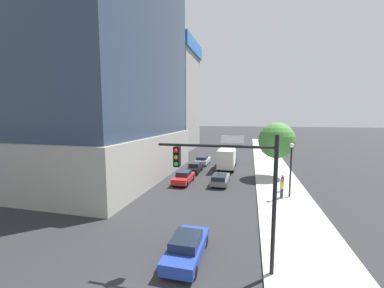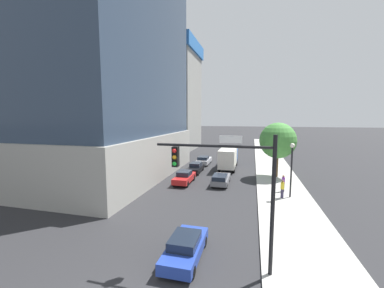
{
  "view_description": "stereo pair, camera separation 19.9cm",
  "coord_description": "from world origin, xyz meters",
  "px_view_note": "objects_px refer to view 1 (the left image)",
  "views": [
    {
      "loc": [
        5.1,
        -6.63,
        7.93
      ],
      "look_at": [
        0.31,
        12.76,
        5.65
      ],
      "focal_mm": 22.08,
      "sensor_mm": 36.0,
      "label": 1
    },
    {
      "loc": [
        5.29,
        -6.58,
        7.93
      ],
      "look_at": [
        0.31,
        12.76,
        5.65
      ],
      "focal_mm": 22.08,
      "sensor_mm": 36.0,
      "label": 2
    }
  ],
  "objects_px": {
    "street_lamp": "(291,161)",
    "street_tree": "(277,141)",
    "car_silver": "(203,160)",
    "pedestrian_yellow_shirt": "(282,188)",
    "box_truck": "(227,157)",
    "car_red": "(184,177)",
    "pedestrian_purple_shirt": "(282,183)",
    "car_black": "(195,168)",
    "car_blue": "(187,247)",
    "construction_building": "(165,91)",
    "car_gray": "(220,179)",
    "traffic_light_pole": "(233,178)"
  },
  "relations": [
    {
      "from": "traffic_light_pole",
      "to": "car_black",
      "type": "xyz_separation_m",
      "value": [
        -6.85,
        20.86,
        -4.23
      ]
    },
    {
      "from": "car_blue",
      "to": "street_tree",
      "type": "bearing_deg",
      "value": 71.69
    },
    {
      "from": "car_gray",
      "to": "pedestrian_yellow_shirt",
      "type": "distance_m",
      "value": 7.28
    },
    {
      "from": "street_tree",
      "to": "pedestrian_yellow_shirt",
      "type": "distance_m",
      "value": 9.31
    },
    {
      "from": "car_red",
      "to": "traffic_light_pole",
      "type": "bearing_deg",
      "value": -65.56
    },
    {
      "from": "car_gray",
      "to": "car_silver",
      "type": "xyz_separation_m",
      "value": [
        -4.34,
        11.33,
        0.02
      ]
    },
    {
      "from": "box_truck",
      "to": "car_black",
      "type": "bearing_deg",
      "value": -141.56
    },
    {
      "from": "car_black",
      "to": "street_tree",
      "type": "bearing_deg",
      "value": -1.71
    },
    {
      "from": "car_red",
      "to": "pedestrian_purple_shirt",
      "type": "xyz_separation_m",
      "value": [
        11.07,
        -0.95,
        0.32
      ]
    },
    {
      "from": "traffic_light_pole",
      "to": "car_blue",
      "type": "bearing_deg",
      "value": 170.36
    },
    {
      "from": "car_black",
      "to": "pedestrian_purple_shirt",
      "type": "xyz_separation_m",
      "value": [
        11.07,
        -6.74,
        0.36
      ]
    },
    {
      "from": "street_lamp",
      "to": "pedestrian_yellow_shirt",
      "type": "distance_m",
      "value": 2.75
    },
    {
      "from": "construction_building",
      "to": "car_silver",
      "type": "xyz_separation_m",
      "value": [
        13.48,
        -18.48,
        -13.7
      ]
    },
    {
      "from": "street_lamp",
      "to": "street_tree",
      "type": "xyz_separation_m",
      "value": [
        -0.54,
        8.06,
        1.24
      ]
    },
    {
      "from": "street_tree",
      "to": "pedestrian_yellow_shirt",
      "type": "bearing_deg",
      "value": -91.64
    },
    {
      "from": "car_gray",
      "to": "traffic_light_pole",
      "type": "bearing_deg",
      "value": -80.79
    },
    {
      "from": "street_tree",
      "to": "car_red",
      "type": "xyz_separation_m",
      "value": [
        -10.99,
        -5.46,
        -4.18
      ]
    },
    {
      "from": "car_blue",
      "to": "pedestrian_yellow_shirt",
      "type": "distance_m",
      "value": 13.28
    },
    {
      "from": "traffic_light_pole",
      "to": "car_blue",
      "type": "height_order",
      "value": "traffic_light_pole"
    },
    {
      "from": "construction_building",
      "to": "car_gray",
      "type": "bearing_deg",
      "value": -59.13
    },
    {
      "from": "car_red",
      "to": "construction_building",
      "type": "bearing_deg",
      "value": 114.03
    },
    {
      "from": "car_black",
      "to": "pedestrian_yellow_shirt",
      "type": "relative_size",
      "value": 2.6
    },
    {
      "from": "car_blue",
      "to": "pedestrian_yellow_shirt",
      "type": "relative_size",
      "value": 2.48
    },
    {
      "from": "box_truck",
      "to": "pedestrian_yellow_shirt",
      "type": "bearing_deg",
      "value": -62.38
    },
    {
      "from": "street_lamp",
      "to": "car_black",
      "type": "relative_size",
      "value": 1.15
    },
    {
      "from": "street_tree",
      "to": "box_truck",
      "type": "xyz_separation_m",
      "value": [
        -6.65,
        3.77,
        -3.09
      ]
    },
    {
      "from": "construction_building",
      "to": "car_silver",
      "type": "height_order",
      "value": "construction_building"
    },
    {
      "from": "street_lamp",
      "to": "street_tree",
      "type": "relative_size",
      "value": 0.75
    },
    {
      "from": "street_tree",
      "to": "pedestrian_yellow_shirt",
      "type": "height_order",
      "value": "street_tree"
    },
    {
      "from": "car_black",
      "to": "traffic_light_pole",
      "type": "bearing_deg",
      "value": -71.82
    },
    {
      "from": "car_gray",
      "to": "street_tree",
      "type": "bearing_deg",
      "value": 37.13
    },
    {
      "from": "box_truck",
      "to": "pedestrian_yellow_shirt",
      "type": "height_order",
      "value": "box_truck"
    },
    {
      "from": "car_silver",
      "to": "pedestrian_yellow_shirt",
      "type": "distance_m",
      "value": 18.27
    },
    {
      "from": "car_silver",
      "to": "box_truck",
      "type": "height_order",
      "value": "box_truck"
    },
    {
      "from": "car_blue",
      "to": "pedestrian_purple_shirt",
      "type": "xyz_separation_m",
      "value": [
        6.73,
        13.7,
        0.36
      ]
    },
    {
      "from": "construction_building",
      "to": "street_lamp",
      "type": "xyz_separation_m",
      "value": [
        25.02,
        -32.84,
        -10.74
      ]
    },
    {
      "from": "car_black",
      "to": "pedestrian_yellow_shirt",
      "type": "xyz_separation_m",
      "value": [
        10.75,
        -8.81,
        0.37
      ]
    },
    {
      "from": "car_red",
      "to": "car_gray",
      "type": "distance_m",
      "value": 4.36
    },
    {
      "from": "traffic_light_pole",
      "to": "street_tree",
      "type": "xyz_separation_m",
      "value": [
        4.14,
        20.53,
        -0.01
      ]
    },
    {
      "from": "traffic_light_pole",
      "to": "pedestrian_yellow_shirt",
      "type": "height_order",
      "value": "traffic_light_pole"
    },
    {
      "from": "construction_building",
      "to": "car_red",
      "type": "height_order",
      "value": "construction_building"
    },
    {
      "from": "street_lamp",
      "to": "car_blue",
      "type": "xyz_separation_m",
      "value": [
        -7.2,
        -12.04,
        -2.98
      ]
    },
    {
      "from": "construction_building",
      "to": "car_gray",
      "type": "xyz_separation_m",
      "value": [
        17.82,
        -29.81,
        -13.72
      ]
    },
    {
      "from": "car_silver",
      "to": "pedestrian_yellow_shirt",
      "type": "relative_size",
      "value": 2.62
    },
    {
      "from": "box_truck",
      "to": "car_blue",
      "type": "bearing_deg",
      "value": -90.0
    },
    {
      "from": "car_red",
      "to": "box_truck",
      "type": "xyz_separation_m",
      "value": [
        4.34,
        9.23,
        1.08
      ]
    },
    {
      "from": "car_red",
      "to": "car_blue",
      "type": "distance_m",
      "value": 15.28
    },
    {
      "from": "pedestrian_purple_shirt",
      "to": "car_gray",
      "type": "bearing_deg",
      "value": 168.49
    },
    {
      "from": "car_red",
      "to": "car_blue",
      "type": "xyz_separation_m",
      "value": [
        4.34,
        -14.65,
        -0.04
      ]
    },
    {
      "from": "car_silver",
      "to": "pedestrian_yellow_shirt",
      "type": "bearing_deg",
      "value": -53.95
    }
  ]
}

